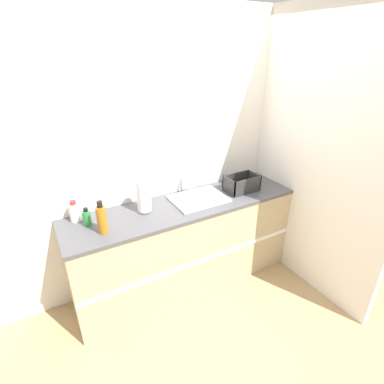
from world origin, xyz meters
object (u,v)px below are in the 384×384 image
Objects in this scene: dish_rack at (242,185)px; bottle_amber at (102,219)px; bottle_white_spray at (75,212)px; bottle_green at (87,218)px; sink at (198,198)px; paper_towel_roll at (144,197)px.

bottle_amber reaches higher than dish_rack.
dish_rack is 1.76× the size of bottle_white_spray.
bottle_white_spray is at bearing 120.18° from bottle_green.
bottle_green is at bearing 176.60° from dish_rack.
sink is at bearing -2.47° from bottle_green.
paper_towel_roll reaches higher than sink.
sink is 1.11m from bottle_white_spray.
bottle_green is at bearing 177.53° from sink.
bottle_amber reaches higher than bottle_green.
sink is 1.56× the size of dish_rack.
paper_towel_roll is 1.04× the size of bottle_amber.
bottle_white_spray reaches higher than dish_rack.
bottle_amber is (-0.41, -0.16, -0.02)m from paper_towel_roll.
paper_towel_roll reaches higher than bottle_green.
dish_rack is at bearing -7.72° from bottle_white_spray.
bottle_green is (-1.50, 0.09, 0.01)m from dish_rack.
paper_towel_roll is 1.82× the size of bottle_green.
paper_towel_roll is 0.44m from bottle_amber.
sink is 1.02m from bottle_green.
bottle_amber is at bearing -62.06° from bottle_white_spray.
sink is at bearing 7.69° from bottle_amber.
paper_towel_roll is at bearing 175.57° from dish_rack.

